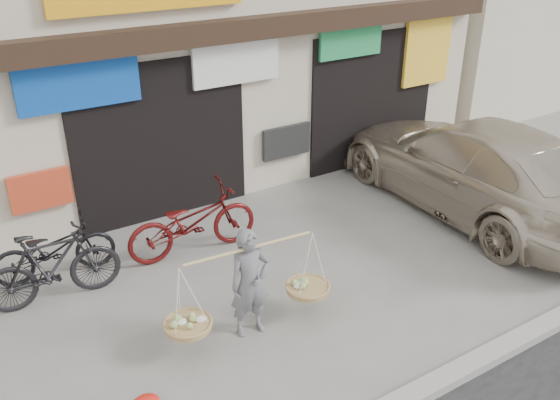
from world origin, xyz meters
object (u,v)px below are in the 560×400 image
street_vendor (250,288)px  suv (473,165)px  bike_2 (192,222)px  bike_0 (54,249)px  bike_1 (52,267)px

street_vendor → suv: bearing=15.5°
bike_2 → suv: suv is taller
bike_0 → suv: suv is taller
bike_1 → street_vendor: bearing=-131.8°
bike_2 → bike_1: bearing=97.9°
bike_0 → bike_1: bike_1 is taller
street_vendor → suv: 5.10m
suv → bike_2: bearing=-11.2°
street_vendor → bike_1: size_ratio=1.23×
bike_2 → street_vendor: bearing=178.5°
bike_1 → bike_2: size_ratio=0.88×
suv → bike_1: bearing=-5.9°
bike_0 → bike_1: (-0.15, -0.62, 0.09)m
bike_2 → suv: (4.82, -1.15, 0.26)m
street_vendor → bike_0: bearing=128.9°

